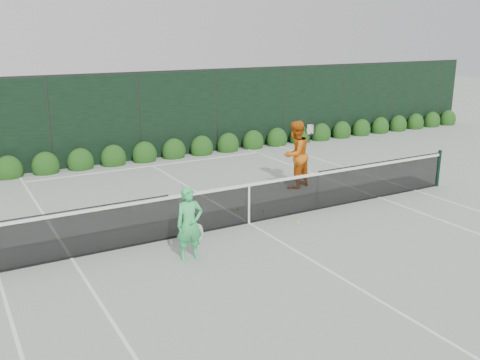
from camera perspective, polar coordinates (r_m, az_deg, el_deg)
ground at (r=12.67m, az=0.94°, el=-4.64°), size 80.00×80.00×0.00m
tennis_net at (r=12.49m, az=0.86°, el=-2.37°), size 12.90×0.10×1.07m
player_woman at (r=10.54m, az=-5.39°, el=-4.69°), size 0.64×0.41×1.49m
player_man at (r=15.41m, az=5.93°, el=2.72°), size 1.13×1.00×1.94m
court_lines at (r=12.67m, az=0.94°, el=-4.61°), size 11.03×23.83×0.01m
windscreen_fence at (r=10.07m, az=8.82°, el=-1.14°), size 32.00×21.07×3.06m
hedge_row at (r=18.87m, az=-10.14°, el=2.66°), size 31.66×0.65×0.94m
tennis_balls at (r=13.22m, az=3.34°, el=-3.63°), size 1.00×1.66×0.07m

